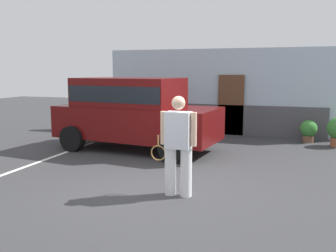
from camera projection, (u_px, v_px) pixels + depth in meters
name	position (u px, v px, depth m)	size (l,w,h in m)	color
ground_plane	(155.00, 189.00, 7.13)	(40.00, 40.00, 0.00)	#38383A
parking_stripe_0	(50.00, 158.00, 9.65)	(0.12, 4.40, 0.01)	silver
house_frontage	(222.00, 94.00, 13.23)	(8.49, 0.40, 3.01)	silver
parked_suv	(134.00, 110.00, 10.54)	(4.78, 2.56, 2.05)	#590C0C
tennis_player_man	(178.00, 145.00, 6.64)	(0.93, 0.28, 1.82)	white
potted_plant_by_porch	(308.00, 130.00, 11.70)	(0.53, 0.53, 0.70)	brown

